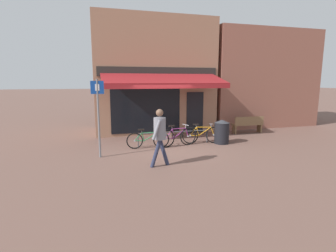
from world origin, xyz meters
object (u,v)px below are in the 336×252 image
Objects in this scene: bicycle_purple at (177,137)px; litter_bin at (222,132)px; parking_sign at (98,111)px; bicycle_green at (148,140)px; bicycle_orange at (202,135)px; pedestrian_adult at (160,132)px; park_bench at (248,124)px.

bicycle_purple is 1.99m from litter_bin.
parking_sign is (-3.10, -0.77, 1.26)m from bicycle_purple.
bicycle_green is 0.99× the size of bicycle_purple.
litter_bin is at bearing -10.26° from bicycle_orange.
pedestrian_adult is at bearing -125.98° from bicycle_orange.
park_bench is at bearing 21.18° from bicycle_green.
parking_sign is at bearing -159.75° from park_bench.
pedestrian_adult is 1.78× the size of litter_bin.
parking_sign is 1.69× the size of park_bench.
park_bench is at bearing 17.72° from parking_sign.
bicycle_green is 1.67× the size of litter_bin.
bicycle_purple is 1.21m from bicycle_orange.
pedestrian_adult reaches higher than bicycle_green.
park_bench is (3.13, 1.38, 0.08)m from bicycle_orange.
litter_bin reaches higher than bicycle_purple.
bicycle_orange is 0.65× the size of parking_sign.
bicycle_orange is (1.19, 0.22, -0.02)m from bicycle_purple.
pedestrian_adult is (-1.31, -2.28, 0.71)m from bicycle_purple.
park_bench is at bearing 35.44° from litter_bin.
bicycle_purple is at bearing 5.59° from bicycle_green.
litter_bin reaches higher than park_bench.
parking_sign is at bearing -157.96° from bicycle_orange.
bicycle_orange is 0.86m from litter_bin.
bicycle_purple is 0.99× the size of bicycle_orange.
litter_bin is at bearing 7.94° from parking_sign.
parking_sign reaches higher than pedestrian_adult.
bicycle_orange is at bearing 160.67° from litter_bin.
litter_bin is (3.22, -0.05, 0.16)m from bicycle_green.
bicycle_green is at bearing -165.48° from bicycle_orange.
litter_bin is at bearing -142.03° from park_bench.
pedestrian_adult is at bearing -142.92° from park_bench.
park_bench reaches higher than bicycle_green.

